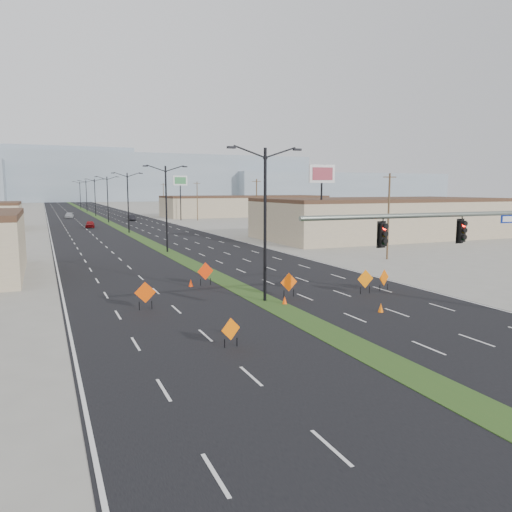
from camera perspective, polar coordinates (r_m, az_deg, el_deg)
name	(u,v)px	position (r m, az deg, el deg)	size (l,w,h in m)	color
ground	(375,357)	(23.21, 13.48, -11.14)	(600.00, 600.00, 0.00)	gray
road_surface	(106,221)	(118.52, -16.72, 3.80)	(25.00, 400.00, 0.02)	black
median_strip	(106,221)	(118.52, -16.72, 3.80)	(2.00, 400.00, 0.04)	#294E1C
building_se_near	(380,219)	(78.54, 13.94, 4.08)	(36.00, 18.00, 5.50)	tan
building_se_far	(245,207)	(137.55, -1.27, 5.66)	(44.00, 16.00, 5.00)	tan
mesa_center	(134,178)	(322.04, -13.80, 8.67)	(220.00, 50.00, 28.00)	gray
mesa_east	(335,186)	(363.23, 9.07, 7.87)	(160.00, 50.00, 18.00)	gray
mesa_backdrop	(10,174)	(338.06, -26.29, 8.38)	(140.00, 50.00, 32.00)	gray
signal_mast	(487,238)	(29.42, 24.92, 1.88)	(16.30, 0.60, 8.00)	slate
streetlight_0	(265,220)	(32.45, 1.04, 4.18)	(5.15, 0.24, 10.02)	black
streetlight_1	(166,206)	(59.08, -10.21, 5.65)	(5.15, 0.24, 10.02)	black
streetlight_2	(128,201)	(86.59, -14.42, 6.15)	(5.15, 0.24, 10.02)	black
streetlight_3	(108,198)	(114.33, -16.60, 6.39)	(5.15, 0.24, 10.02)	black
streetlight_4	(95,196)	(142.17, -17.92, 6.54)	(5.15, 0.24, 10.02)	black
streetlight_5	(86,195)	(170.07, -18.81, 6.63)	(5.15, 0.24, 10.02)	black
streetlight_6	(80,194)	(197.99, -19.46, 6.70)	(5.15, 0.24, 10.02)	black
utility_pole_0	(388,215)	(54.08, 14.90, 4.55)	(1.60, 0.20, 9.00)	#4C3823
utility_pole_1	(257,205)	(84.42, 0.06, 5.85)	(1.60, 0.20, 9.00)	#4C3823
utility_pole_2	(197,200)	(117.39, -6.73, 6.32)	(1.60, 0.20, 9.00)	#4C3823
utility_pole_3	(164,198)	(151.27, -10.52, 6.55)	(1.60, 0.20, 9.00)	#4C3823
car_left	(90,224)	(100.17, -18.45, 3.46)	(1.60, 3.97, 1.35)	maroon
car_mid	(132,218)	(119.94, -14.03, 4.24)	(1.34, 3.85, 1.27)	black
car_far	(69,215)	(134.82, -20.56, 4.37)	(1.95, 4.81, 1.39)	#9EA2A7
construction_sign_0	(231,330)	(23.65, -2.90, -8.48)	(1.03, 0.34, 1.42)	#F36605
construction_sign_1	(145,293)	(31.41, -12.54, -4.19)	(1.31, 0.18, 1.75)	#E24504
construction_sign_2	(205,272)	(38.49, -5.80, -1.82)	(1.34, 0.26, 1.80)	red
construction_sign_3	(289,283)	(34.26, 3.77, -3.10)	(1.28, 0.10, 1.70)	#FF5805
construction_sign_4	(365,280)	(36.11, 12.39, -2.66)	(1.31, 0.05, 1.74)	orange
construction_sign_5	(384,278)	(37.52, 14.42, -2.49)	(1.12, 0.46, 1.58)	#DC5904
cone_0	(227,328)	(25.99, -3.37, -8.24)	(0.33, 0.33, 0.55)	orange
cone_1	(381,308)	(31.13, 14.07, -5.77)	(0.34, 0.34, 0.57)	#E65D04
cone_2	(285,300)	(32.27, 3.29, -5.08)	(0.33, 0.33, 0.56)	#FF4A05
cone_3	(191,283)	(38.28, -7.46, -3.07)	(0.36, 0.36, 0.59)	#F13405
pole_sign_east_near	(322,180)	(63.98, 7.53, 8.65)	(3.41, 0.79, 10.39)	black
pole_sign_east_far	(180,184)	(118.98, -8.65, 8.18)	(3.41, 0.50, 10.42)	black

